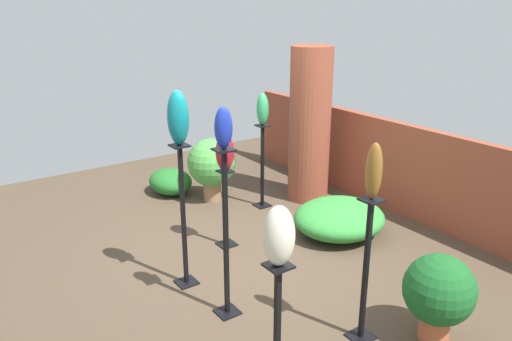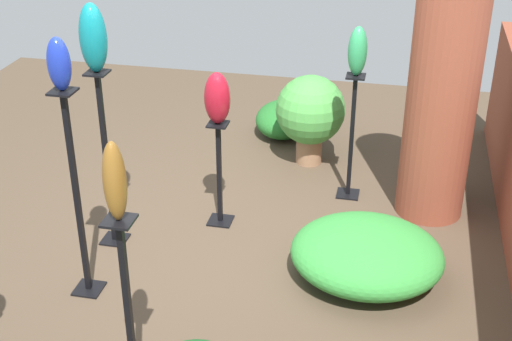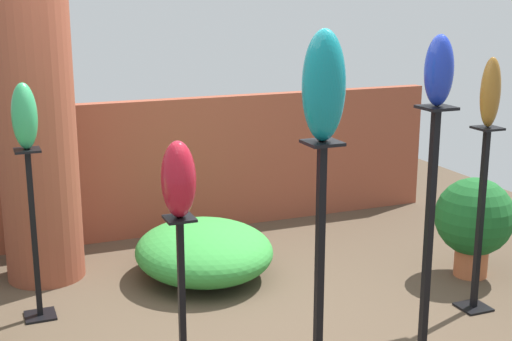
{
  "view_description": "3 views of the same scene",
  "coord_description": "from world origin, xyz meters",
  "px_view_note": "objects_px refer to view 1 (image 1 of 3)",
  "views": [
    {
      "loc": [
        4.06,
        -2.89,
        2.71
      ],
      "look_at": [
        -0.15,
        0.1,
        0.92
      ],
      "focal_mm": 35.0,
      "sensor_mm": 36.0,
      "label": 1
    },
    {
      "loc": [
        4.63,
        1.23,
        3.19
      ],
      "look_at": [
        0.04,
        0.24,
        0.74
      ],
      "focal_mm": 50.0,
      "sensor_mm": 36.0,
      "label": 2
    },
    {
      "loc": [
        -1.38,
        -3.75,
        2.1
      ],
      "look_at": [
        0.3,
        0.38,
        0.99
      ],
      "focal_mm": 50.0,
      "sensor_mm": 36.0,
      "label": 3
    }
  ],
  "objects_px": {
    "art_vase_ruby": "(225,152)",
    "pedestal_cobalt": "(226,241)",
    "art_vase_bronze": "(374,171)",
    "pedestal_bronze": "(365,277)",
    "pedestal_jade": "(262,170)",
    "pedestal_ruby": "(226,212)",
    "art_vase_ivory": "(279,236)",
    "art_vase_teal": "(178,118)",
    "art_vase_cobalt": "(223,128)",
    "brick_pillar": "(310,125)",
    "art_vase_jade": "(263,109)",
    "potted_plant_near_pillar": "(211,164)",
    "potted_plant_front_left": "(439,292)",
    "pedestal_teal": "(184,222)"
  },
  "relations": [
    {
      "from": "art_vase_bronze",
      "to": "art_vase_ruby",
      "type": "xyz_separation_m",
      "value": [
        -2.07,
        -0.03,
        -0.36
      ]
    },
    {
      "from": "pedestal_cobalt",
      "to": "potted_plant_front_left",
      "type": "distance_m",
      "value": 1.81
    },
    {
      "from": "art_vase_cobalt",
      "to": "art_vase_ivory",
      "type": "relative_size",
      "value": 0.87
    },
    {
      "from": "pedestal_cobalt",
      "to": "art_vase_ivory",
      "type": "xyz_separation_m",
      "value": [
        1.13,
        -0.31,
        0.6
      ]
    },
    {
      "from": "pedestal_cobalt",
      "to": "art_vase_teal",
      "type": "distance_m",
      "value": 1.18
    },
    {
      "from": "brick_pillar",
      "to": "art_vase_teal",
      "type": "xyz_separation_m",
      "value": [
        1.03,
        -2.49,
        0.63
      ]
    },
    {
      "from": "pedestal_ruby",
      "to": "art_vase_ruby",
      "type": "distance_m",
      "value": 0.71
    },
    {
      "from": "pedestal_teal",
      "to": "art_vase_cobalt",
      "type": "xyz_separation_m",
      "value": [
        0.66,
        0.07,
        1.06
      ]
    },
    {
      "from": "art_vase_ruby",
      "to": "pedestal_bronze",
      "type": "bearing_deg",
      "value": 0.86
    },
    {
      "from": "art_vase_jade",
      "to": "potted_plant_front_left",
      "type": "height_order",
      "value": "art_vase_jade"
    },
    {
      "from": "pedestal_jade",
      "to": "art_vase_ruby",
      "type": "relative_size",
      "value": 2.69
    },
    {
      "from": "art_vase_ruby",
      "to": "art_vase_cobalt",
      "type": "bearing_deg",
      "value": -31.88
    },
    {
      "from": "art_vase_cobalt",
      "to": "potted_plant_near_pillar",
      "type": "bearing_deg",
      "value": 152.25
    },
    {
      "from": "pedestal_bronze",
      "to": "pedestal_ruby",
      "type": "xyz_separation_m",
      "value": [
        -2.07,
        -0.03,
        -0.17
      ]
    },
    {
      "from": "art_vase_jade",
      "to": "pedestal_bronze",
      "type": "bearing_deg",
      "value": -19.57
    },
    {
      "from": "pedestal_teal",
      "to": "art_vase_teal",
      "type": "relative_size",
      "value": 2.87
    },
    {
      "from": "art_vase_jade",
      "to": "art_vase_bronze",
      "type": "relative_size",
      "value": 0.94
    },
    {
      "from": "art_vase_bronze",
      "to": "pedestal_bronze",
      "type": "bearing_deg",
      "value": 180.0
    },
    {
      "from": "pedestal_cobalt",
      "to": "pedestal_jade",
      "type": "xyz_separation_m",
      "value": [
        -1.82,
        1.71,
        -0.2
      ]
    },
    {
      "from": "pedestal_cobalt",
      "to": "art_vase_jade",
      "type": "relative_size",
      "value": 3.71
    },
    {
      "from": "pedestal_ruby",
      "to": "potted_plant_front_left",
      "type": "distance_m",
      "value": 2.49
    },
    {
      "from": "art_vase_ivory",
      "to": "art_vase_bronze",
      "type": "bearing_deg",
      "value": 100.14
    },
    {
      "from": "art_vase_jade",
      "to": "potted_plant_front_left",
      "type": "distance_m",
      "value": 3.29
    },
    {
      "from": "pedestal_cobalt",
      "to": "pedestal_jade",
      "type": "relative_size",
      "value": 1.36
    },
    {
      "from": "pedestal_cobalt",
      "to": "pedestal_bronze",
      "type": "height_order",
      "value": "pedestal_cobalt"
    },
    {
      "from": "pedestal_ruby",
      "to": "potted_plant_near_pillar",
      "type": "distance_m",
      "value": 1.4
    },
    {
      "from": "art_vase_ivory",
      "to": "potted_plant_front_left",
      "type": "height_order",
      "value": "art_vase_ivory"
    },
    {
      "from": "pedestal_teal",
      "to": "potted_plant_front_left",
      "type": "distance_m",
      "value": 2.36
    },
    {
      "from": "pedestal_cobalt",
      "to": "potted_plant_near_pillar",
      "type": "relative_size",
      "value": 1.75
    },
    {
      "from": "pedestal_ruby",
      "to": "art_vase_teal",
      "type": "bearing_deg",
      "value": -58.89
    },
    {
      "from": "art_vase_ruby",
      "to": "pedestal_cobalt",
      "type": "bearing_deg",
      "value": -31.88
    },
    {
      "from": "art_vase_cobalt",
      "to": "art_vase_ivory",
      "type": "bearing_deg",
      "value": -15.36
    },
    {
      "from": "pedestal_jade",
      "to": "pedestal_ruby",
      "type": "bearing_deg",
      "value": -55.61
    },
    {
      "from": "art_vase_ivory",
      "to": "art_vase_ruby",
      "type": "height_order",
      "value": "art_vase_ivory"
    },
    {
      "from": "pedestal_teal",
      "to": "art_vase_ruby",
      "type": "xyz_separation_m",
      "value": [
        -0.46,
        0.77,
        0.46
      ]
    },
    {
      "from": "pedestal_cobalt",
      "to": "brick_pillar",
      "type": "bearing_deg",
      "value": 124.98
    },
    {
      "from": "pedestal_bronze",
      "to": "art_vase_teal",
      "type": "relative_size",
      "value": 2.5
    },
    {
      "from": "pedestal_ruby",
      "to": "art_vase_teal",
      "type": "relative_size",
      "value": 1.81
    },
    {
      "from": "art_vase_cobalt",
      "to": "art_vase_bronze",
      "type": "bearing_deg",
      "value": 37.72
    },
    {
      "from": "pedestal_cobalt",
      "to": "pedestal_teal",
      "type": "xyz_separation_m",
      "value": [
        -0.66,
        -0.07,
        -0.05
      ]
    },
    {
      "from": "art_vase_bronze",
      "to": "potted_plant_near_pillar",
      "type": "relative_size",
      "value": 0.5
    },
    {
      "from": "art_vase_jade",
      "to": "potted_plant_near_pillar",
      "type": "distance_m",
      "value": 1.1
    },
    {
      "from": "art_vase_teal",
      "to": "art_vase_cobalt",
      "type": "bearing_deg",
      "value": 5.82
    },
    {
      "from": "pedestal_bronze",
      "to": "art_vase_ruby",
      "type": "distance_m",
      "value": 2.14
    },
    {
      "from": "art_vase_teal",
      "to": "art_vase_bronze",
      "type": "distance_m",
      "value": 1.81
    },
    {
      "from": "pedestal_bronze",
      "to": "art_vase_jade",
      "type": "relative_size",
      "value": 3.01
    },
    {
      "from": "art_vase_ivory",
      "to": "art_vase_ruby",
      "type": "xyz_separation_m",
      "value": [
        -2.26,
        1.01,
        -0.2
      ]
    },
    {
      "from": "pedestal_cobalt",
      "to": "art_vase_cobalt",
      "type": "xyz_separation_m",
      "value": [
        -0.0,
        0.0,
        1.01
      ]
    },
    {
      "from": "art_vase_jade",
      "to": "potted_plant_near_pillar",
      "type": "bearing_deg",
      "value": -142.58
    },
    {
      "from": "art_vase_cobalt",
      "to": "art_vase_jade",
      "type": "bearing_deg",
      "value": 136.71
    }
  ]
}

